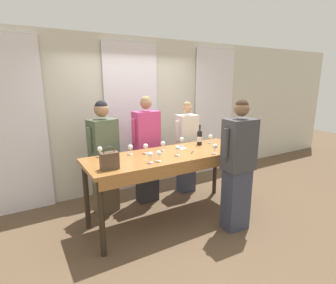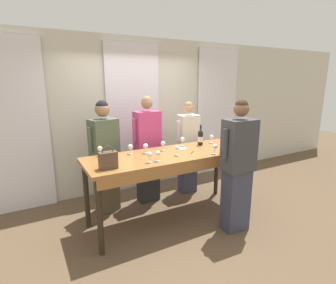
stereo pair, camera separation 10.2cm
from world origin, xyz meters
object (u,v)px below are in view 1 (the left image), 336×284
(guest_cream_sweater, at_px, (187,147))
(wine_glass_center_left, at_px, (146,146))
(wine_glass_center_right, at_px, (163,144))
(handbag, at_px, (109,160))
(wine_glass_back_mid, at_px, (100,149))
(guest_olive_jacket, at_px, (104,157))
(wine_glass_by_bottle, at_px, (150,155))
(tasting_bar, at_px, (172,161))
(wine_glass_front_mid, at_px, (236,143))
(wine_bottle, at_px, (200,137))
(guest_pink_top, at_px, (147,149))
(wine_glass_center_mid, at_px, (159,154))
(wine_glass_front_right, at_px, (215,147))
(wine_glass_near_host, at_px, (130,147))
(wine_glass_back_left, at_px, (182,139))
(wine_glass_back_right, at_px, (178,148))
(host_pouring, at_px, (238,166))
(wine_glass_front_left, at_px, (210,137))

(guest_cream_sweater, bearing_deg, wine_glass_center_left, -154.05)
(wine_glass_center_right, bearing_deg, handbag, -156.76)
(wine_glass_back_mid, relative_size, guest_olive_jacket, 0.08)
(wine_glass_center_left, xyz_separation_m, wine_glass_by_bottle, (-0.14, -0.43, -0.00))
(wine_glass_back_mid, bearing_deg, tasting_bar, -22.50)
(wine_glass_center_left, bearing_deg, wine_glass_front_mid, -22.51)
(tasting_bar, height_order, wine_bottle, wine_bottle)
(wine_glass_by_bottle, relative_size, guest_pink_top, 0.08)
(wine_glass_center_mid, bearing_deg, wine_glass_front_right, -5.76)
(tasting_bar, relative_size, guest_pink_top, 1.36)
(wine_glass_near_host, bearing_deg, wine_glass_center_left, -16.45)
(handbag, xyz_separation_m, wine_glass_back_mid, (0.05, 0.57, -0.01))
(guest_olive_jacket, bearing_deg, wine_glass_back_left, -19.95)
(wine_glass_center_right, xyz_separation_m, wine_glass_back_right, (0.05, -0.33, 0.00))
(guest_olive_jacket, bearing_deg, wine_glass_center_left, -49.17)
(wine_glass_back_left, distance_m, guest_cream_sweater, 0.63)
(wine_glass_center_left, height_order, host_pouring, host_pouring)
(wine_glass_front_left, xyz_separation_m, wine_glass_back_left, (-0.52, 0.08, 0.00))
(wine_glass_front_left, bearing_deg, guest_pink_top, 152.35)
(wine_glass_front_mid, bearing_deg, tasting_bar, 162.03)
(guest_olive_jacket, bearing_deg, wine_glass_by_bottle, -71.71)
(tasting_bar, relative_size, handbag, 8.72)
(tasting_bar, xyz_separation_m, wine_glass_front_left, (0.90, 0.24, 0.21))
(wine_glass_back_left, relative_size, wine_glass_near_host, 1.00)
(wine_glass_front_left, distance_m, guest_cream_sweater, 0.58)
(wine_glass_back_mid, xyz_separation_m, guest_pink_top, (0.89, 0.36, -0.20))
(tasting_bar, relative_size, wine_glass_by_bottle, 17.15)
(wine_glass_center_mid, relative_size, wine_glass_back_left, 1.00)
(guest_olive_jacket, bearing_deg, host_pouring, -45.18)
(handbag, distance_m, guest_pink_top, 1.33)
(wine_glass_center_right, bearing_deg, wine_glass_back_mid, 170.14)
(wine_bottle, relative_size, wine_glass_by_bottle, 2.31)
(wine_glass_by_bottle, bearing_deg, tasting_bar, 25.05)
(tasting_bar, distance_m, wine_glass_center_left, 0.43)
(wine_glass_back_mid, relative_size, wine_glass_back_right, 1.00)
(host_pouring, bearing_deg, wine_glass_center_right, 126.13)
(wine_glass_front_left, height_order, wine_glass_back_left, same)
(wine_glass_front_left, bearing_deg, host_pouring, -106.60)
(wine_glass_center_right, height_order, wine_glass_by_bottle, same)
(wine_glass_by_bottle, bearing_deg, wine_glass_front_right, -5.26)
(wine_glass_front_right, height_order, guest_olive_jacket, guest_olive_jacket)
(handbag, xyz_separation_m, wine_glass_by_bottle, (0.53, -0.03, -0.01))
(wine_glass_front_mid, distance_m, guest_cream_sweater, 1.09)
(wine_bottle, height_order, wine_glass_by_bottle, wine_bottle)
(wine_glass_back_left, xyz_separation_m, host_pouring, (0.25, -0.99, -0.20))
(tasting_bar, relative_size, wine_glass_center_left, 17.15)
(wine_glass_front_mid, distance_m, wine_glass_back_left, 0.84)
(wine_glass_front_left, distance_m, wine_glass_center_left, 1.22)
(wine_glass_front_right, xyz_separation_m, wine_glass_center_right, (-0.55, 0.53, -0.00))
(wine_bottle, height_order, guest_pink_top, guest_pink_top)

